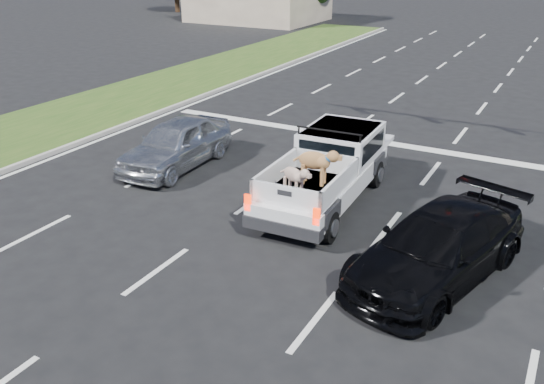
{
  "coord_description": "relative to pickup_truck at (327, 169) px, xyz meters",
  "views": [
    {
      "loc": [
        5.08,
        -7.68,
        6.1
      ],
      "look_at": [
        -0.19,
        2.0,
        1.3
      ],
      "focal_mm": 38.0,
      "sensor_mm": 36.0,
      "label": 1
    }
  ],
  "objects": [
    {
      "name": "silver_sedan",
      "position": [
        -4.87,
        0.19,
        -0.17
      ],
      "size": [
        1.8,
        4.21,
        1.42
      ],
      "primitive_type": "imported",
      "rotation": [
        0.0,
        0.0,
        0.03
      ],
      "color": "silver",
      "rests_on": "ground"
    },
    {
      "name": "ground",
      "position": [
        0.13,
        -4.8,
        -0.88
      ],
      "size": [
        160.0,
        160.0,
        0.0
      ],
      "primitive_type": "plane",
      "color": "black",
      "rests_on": "ground"
    },
    {
      "name": "curb_left",
      "position": [
        -8.92,
        1.2,
        -0.81
      ],
      "size": [
        0.15,
        60.0,
        0.14
      ],
      "primitive_type": "cube",
      "color": "gray",
      "rests_on": "ground"
    },
    {
      "name": "pickup_truck",
      "position": [
        0.0,
        0.0,
        0.0
      ],
      "size": [
        2.09,
        5.13,
        1.9
      ],
      "rotation": [
        0.0,
        0.0,
        0.04
      ],
      "color": "black",
      "rests_on": "ground"
    },
    {
      "name": "grass_median_left",
      "position": [
        -11.37,
        1.2,
        -0.83
      ],
      "size": [
        5.0,
        60.0,
        0.1
      ],
      "primitive_type": "cube",
      "color": "#254515",
      "rests_on": "ground"
    },
    {
      "name": "road_markings",
      "position": [
        0.13,
        1.76,
        -0.87
      ],
      "size": [
        17.75,
        60.0,
        0.01
      ],
      "color": "silver",
      "rests_on": "ground"
    },
    {
      "name": "black_coupe",
      "position": [
        3.36,
        -2.35,
        -0.2
      ],
      "size": [
        3.15,
        5.04,
        1.36
      ],
      "primitive_type": "imported",
      "rotation": [
        0.0,
        0.0,
        -0.28
      ],
      "color": "black",
      "rests_on": "ground"
    }
  ]
}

